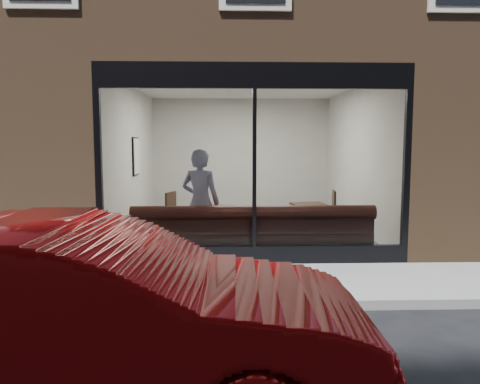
{
  "coord_description": "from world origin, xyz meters",
  "views": [
    {
      "loc": [
        -0.48,
        -5.35,
        1.96
      ],
      "look_at": [
        -0.22,
        2.4,
        1.14
      ],
      "focal_mm": 35.0,
      "sensor_mm": 36.0,
      "label": 1
    }
  ],
  "objects_px": {
    "cafe_chair_right": "(324,223)",
    "cafe_chair_left": "(163,226)",
    "banquette": "(253,245)",
    "cafe_table_right": "(309,205)",
    "cafe_table_left": "(221,208)",
    "person": "(201,202)",
    "parked_car": "(83,318)"
  },
  "relations": [
    {
      "from": "cafe_chair_right",
      "to": "parked_car",
      "type": "xyz_separation_m",
      "value": [
        -3.16,
        -6.52,
        0.46
      ]
    },
    {
      "from": "cafe_table_right",
      "to": "parked_car",
      "type": "relative_size",
      "value": 0.15
    },
    {
      "from": "cafe_table_left",
      "to": "cafe_chair_left",
      "type": "relative_size",
      "value": 1.46
    },
    {
      "from": "person",
      "to": "cafe_table_left",
      "type": "height_order",
      "value": "person"
    },
    {
      "from": "banquette",
      "to": "cafe_table_right",
      "type": "relative_size",
      "value": 6.28
    },
    {
      "from": "cafe_table_left",
      "to": "cafe_chair_right",
      "type": "height_order",
      "value": "cafe_table_left"
    },
    {
      "from": "person",
      "to": "cafe_chair_right",
      "type": "bearing_deg",
      "value": -126.88
    },
    {
      "from": "cafe_chair_right",
      "to": "cafe_chair_left",
      "type": "bearing_deg",
      "value": 9.37
    },
    {
      "from": "cafe_table_right",
      "to": "cafe_chair_right",
      "type": "distance_m",
      "value": 0.99
    },
    {
      "from": "cafe_table_right",
      "to": "parked_car",
      "type": "height_order",
      "value": "parked_car"
    },
    {
      "from": "cafe_table_left",
      "to": "cafe_chair_right",
      "type": "xyz_separation_m",
      "value": [
        2.2,
        1.14,
        -0.5
      ]
    },
    {
      "from": "person",
      "to": "cafe_table_right",
      "type": "distance_m",
      "value": 2.33
    },
    {
      "from": "banquette",
      "to": "person",
      "type": "xyz_separation_m",
      "value": [
        -0.89,
        0.26,
        0.71
      ]
    },
    {
      "from": "person",
      "to": "cafe_chair_right",
      "type": "xyz_separation_m",
      "value": [
        2.55,
        1.74,
        -0.69
      ]
    },
    {
      "from": "banquette",
      "to": "parked_car",
      "type": "bearing_deg",
      "value": -108.37
    },
    {
      "from": "cafe_table_left",
      "to": "cafe_table_right",
      "type": "xyz_separation_m",
      "value": [
        1.74,
        0.41,
        0.0
      ]
    },
    {
      "from": "parked_car",
      "to": "cafe_table_right",
      "type": "bearing_deg",
      "value": -23.73
    },
    {
      "from": "cafe_chair_left",
      "to": "parked_car",
      "type": "bearing_deg",
      "value": 112.24
    },
    {
      "from": "banquette",
      "to": "cafe_table_right",
      "type": "distance_m",
      "value": 1.83
    },
    {
      "from": "cafe_table_left",
      "to": "parked_car",
      "type": "bearing_deg",
      "value": -100.1
    },
    {
      "from": "banquette",
      "to": "person",
      "type": "distance_m",
      "value": 1.17
    },
    {
      "from": "banquette",
      "to": "cafe_chair_right",
      "type": "distance_m",
      "value": 2.6
    },
    {
      "from": "banquette",
      "to": "cafe_table_right",
      "type": "height_order",
      "value": "cafe_table_right"
    },
    {
      "from": "parked_car",
      "to": "banquette",
      "type": "bearing_deg",
      "value": -17.14
    },
    {
      "from": "cafe_chair_left",
      "to": "parked_car",
      "type": "relative_size",
      "value": 0.1
    },
    {
      "from": "cafe_table_left",
      "to": "parked_car",
      "type": "distance_m",
      "value": 5.47
    },
    {
      "from": "cafe_table_left",
      "to": "cafe_chair_left",
      "type": "xyz_separation_m",
      "value": [
        -1.22,
        0.99,
        -0.5
      ]
    },
    {
      "from": "cafe_table_right",
      "to": "cafe_chair_left",
      "type": "xyz_separation_m",
      "value": [
        -2.96,
        0.58,
        -0.5
      ]
    },
    {
      "from": "banquette",
      "to": "cafe_chair_right",
      "type": "height_order",
      "value": "banquette"
    },
    {
      "from": "banquette",
      "to": "cafe_chair_left",
      "type": "distance_m",
      "value": 2.56
    },
    {
      "from": "person",
      "to": "cafe_chair_left",
      "type": "distance_m",
      "value": 1.95
    },
    {
      "from": "banquette",
      "to": "person",
      "type": "height_order",
      "value": "person"
    }
  ]
}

